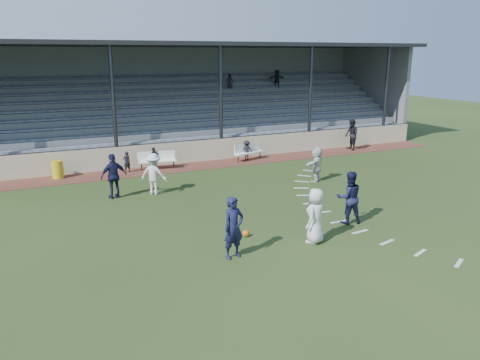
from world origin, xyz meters
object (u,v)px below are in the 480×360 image
Objects in this scene: bench_left at (157,159)px; player_navy_lead at (234,228)px; trash_bin at (58,169)px; official at (351,135)px; bench_right at (248,150)px; player_white_lead at (316,216)px; football at (246,233)px.

player_navy_lead is at bearing -86.61° from bench_left.
bench_left is at bearing -2.14° from trash_bin.
bench_left is 12.58m from official.
bench_right is 12.36m from player_white_lead.
football is at bearing -70.97° from player_white_lead.
official is (13.39, 11.73, 0.04)m from player_navy_lead.
football is (5.17, -10.77, -0.34)m from trash_bin.
bench_right is 1.04× the size of official.
bench_left is at bearing 74.15° from player_navy_lead.
bench_left is 1.00× the size of bench_right.
trash_bin is 0.45× the size of official.
player_white_lead is at bearing -59.92° from trash_bin.
player_white_lead is 2.90m from player_navy_lead.
player_white_lead is (7.02, -12.13, 0.46)m from trash_bin.
player_white_lead is 15.75m from official.
official is at bearing -17.02° from bench_right.
bench_left is 11.96m from player_navy_lead.
bench_left is at bearing -81.06° from official.
player_navy_lead is (-1.04, -1.34, 0.84)m from football.
player_white_lead is (1.85, -1.36, 0.80)m from football.
official is (17.52, -0.37, 0.54)m from trash_bin.
trash_bin is 11.95m from football.
bench_right reaches higher than football.
bench_right is 8.68× the size of football.
official reaches higher than player_white_lead.
player_white_lead is 0.94× the size of official.
official reaches higher than bench_right.
official reaches higher than bench_left.
trash_bin is at bearing -174.83° from bench_left.
player_white_lead is (-3.31, -11.90, 0.33)m from bench_right.
player_navy_lead is at bearing -127.95° from football.
bench_right is 13.41m from player_navy_lead.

